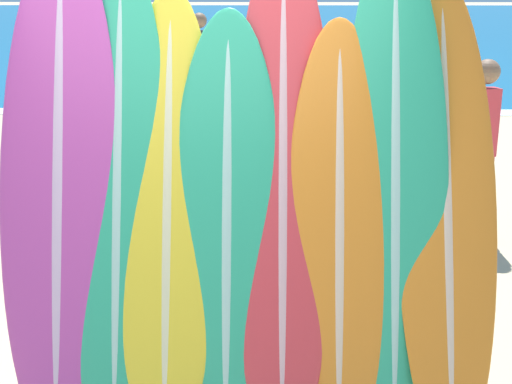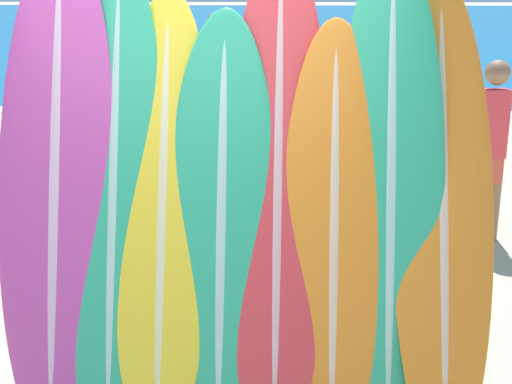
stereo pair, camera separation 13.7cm
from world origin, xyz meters
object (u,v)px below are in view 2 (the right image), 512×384
object	(u,v)px
surfboard_slot_1	(114,196)
person_near_water	(216,65)
surfboard_slot_2	(163,215)
surfboard_slot_3	(222,227)
surfboard_rack	(248,324)
surfboard_slot_6	(390,194)
surfboard_slot_5	(334,234)
surfboard_slot_0	(56,185)
surfboard_slot_4	(278,191)
person_mid_beach	(491,144)
person_far_left	(375,122)
surfboard_slot_7	(443,212)

from	to	relation	value
surfboard_slot_1	person_near_water	xyz separation A→B (m)	(-0.33, 7.91, -0.23)
surfboard_slot_2	surfboard_slot_3	bearing A→B (deg)	-4.56
surfboard_slot_1	surfboard_slot_3	distance (m)	0.56
surfboard_rack	surfboard_slot_2	bearing A→B (deg)	177.50
surfboard_slot_6	surfboard_slot_5	bearing A→B (deg)	-166.33
surfboard_slot_0	surfboard_slot_6	xyz separation A→B (m)	(1.66, -0.00, -0.02)
surfboard_slot_0	surfboard_slot_5	size ratio (longest dim) A/B	1.20
surfboard_slot_0	surfboard_slot_6	world-z (taller)	surfboard_slot_0
surfboard_slot_4	person_mid_beach	size ratio (longest dim) A/B	1.53
surfboard_slot_4	person_far_left	distance (m)	3.75
surfboard_slot_6	person_near_water	size ratio (longest dim) A/B	1.39
person_near_water	surfboard_rack	bearing A→B (deg)	-130.45
surfboard_rack	person_near_water	world-z (taller)	person_near_water
person_near_water	person_mid_beach	bearing A→B (deg)	-108.07
person_far_left	surfboard_rack	bearing A→B (deg)	134.95
surfboard_slot_3	surfboard_slot_7	size ratio (longest dim) A/B	0.93
surfboard_rack	surfboard_slot_2	world-z (taller)	surfboard_slot_2
surfboard_slot_3	surfboard_slot_4	world-z (taller)	surfboard_slot_4
surfboard_slot_6	person_near_water	bearing A→B (deg)	102.15
surfboard_rack	person_mid_beach	bearing A→B (deg)	55.27
person_near_water	surfboard_slot_6	bearing A→B (deg)	-125.51
surfboard_rack	surfboard_slot_2	xyz separation A→B (m)	(-0.42, 0.02, 0.58)
surfboard_slot_0	surfboard_slot_5	distance (m)	1.40
surfboard_slot_6	person_near_water	world-z (taller)	surfboard_slot_6
surfboard_rack	surfboard_slot_0	bearing A→B (deg)	176.80
surfboard_slot_3	person_mid_beach	size ratio (longest dim) A/B	1.32
surfboard_rack	person_far_left	bearing A→B (deg)	74.39
surfboard_slot_0	person_far_left	xyz separation A→B (m)	(2.00, 3.64, -0.35)
person_mid_beach	surfboard_slot_1	bearing A→B (deg)	-144.65
surfboard_slot_1	person_near_water	bearing A→B (deg)	92.41
surfboard_slot_7	person_far_left	xyz separation A→B (m)	(0.07, 3.65, -0.25)
person_near_water	person_far_left	world-z (taller)	person_near_water
surfboard_slot_0	surfboard_slot_3	distance (m)	0.86
surfboard_slot_2	person_far_left	bearing A→B (deg)	68.39
surfboard_slot_3	person_far_left	world-z (taller)	surfboard_slot_3
surfboard_slot_0	surfboard_slot_2	xyz separation A→B (m)	(0.54, -0.04, -0.14)
surfboard_slot_0	surfboard_slot_2	world-z (taller)	surfboard_slot_0
surfboard_slot_0	person_near_water	world-z (taller)	surfboard_slot_0
surfboard_slot_0	surfboard_slot_7	world-z (taller)	surfboard_slot_0
surfboard_slot_0	surfboard_slot_7	xyz separation A→B (m)	(1.92, -0.01, -0.11)
person_mid_beach	surfboard_slot_5	bearing A→B (deg)	-129.36
surfboard_slot_2	person_mid_beach	distance (m)	3.64
surfboard_slot_1	person_mid_beach	xyz separation A→B (m)	(2.60, 2.74, -0.32)
surfboard_slot_6	person_mid_beach	size ratio (longest dim) A/B	1.53
surfboard_slot_6	surfboard_slot_7	size ratio (longest dim) A/B	1.08
person_mid_beach	person_near_water	bearing A→B (deg)	108.52
person_near_water	person_mid_beach	distance (m)	5.95
surfboard_slot_1	surfboard_slot_2	distance (m)	0.27
surfboard_slot_6	surfboard_slot_7	distance (m)	0.27
surfboard_rack	surfboard_slot_6	size ratio (longest dim) A/B	0.92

